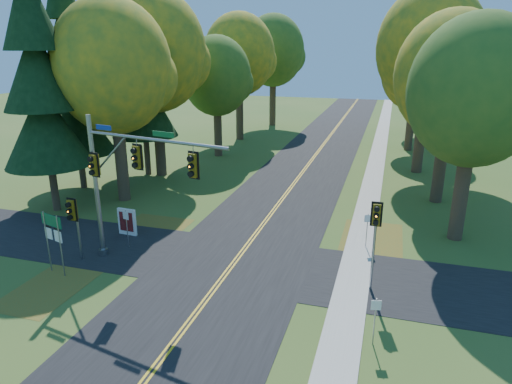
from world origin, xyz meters
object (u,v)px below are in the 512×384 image
(traffic_mast, at_px, (123,173))
(route_sign_cluster, at_px, (53,231))
(info_kiosk, at_px, (127,222))
(east_signal_pole, at_px, (376,224))

(traffic_mast, distance_m, route_sign_cluster, 4.46)
(route_sign_cluster, distance_m, info_kiosk, 5.54)
(traffic_mast, height_order, route_sign_cluster, traffic_mast)
(east_signal_pole, distance_m, route_sign_cluster, 15.45)
(route_sign_cluster, relative_size, info_kiosk, 1.94)
(traffic_mast, bearing_deg, info_kiosk, 135.82)
(traffic_mast, xyz_separation_m, info_kiosk, (-2.20, 3.23, -4.10))
(traffic_mast, xyz_separation_m, route_sign_cluster, (-2.93, -2.07, -2.66))
(traffic_mast, height_order, east_signal_pole, traffic_mast)
(traffic_mast, relative_size, east_signal_pole, 1.88)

